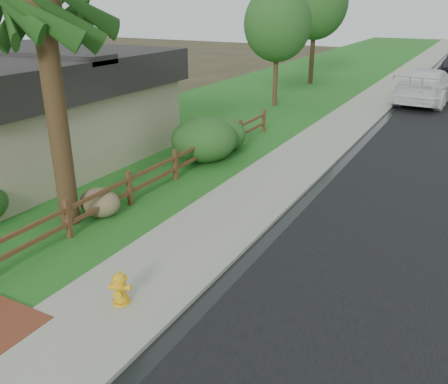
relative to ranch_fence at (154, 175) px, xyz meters
The scene contains 16 objects.
ground 7.37m from the ranch_fence, 60.64° to the right, with size 120.00×120.00×0.00m, color #36301D.
curb 28.88m from the ranch_fence, 82.04° to the left, with size 0.40×90.00×0.12m, color gray.
wet_gutter 28.94m from the ranch_fence, 81.35° to the left, with size 0.50×90.00×0.00m, color black.
sidewalk 28.73m from the ranch_fence, 84.61° to the left, with size 2.20×90.00×0.10m, color gray.
grass_strip 28.62m from the ranch_fence, 88.40° to the left, with size 1.60×90.00×0.06m, color #18561E.
lawn_near 28.94m from the ranch_fence, 98.75° to the left, with size 9.00×90.00×0.04m, color #18561E.
ranch_fence is the anchor object (origin of this frame).
palm_tree 5.74m from the ranch_fence, 103.57° to the right, with size 3.60×3.60×6.60m.
house 7.57m from the ranch_fence, behind, with size 10.60×9.60×4.05m.
fire_hydrant 6.04m from the ranch_fence, 59.99° to the right, with size 0.48×0.39×0.73m.
white_suv 20.03m from the ranch_fence, 73.76° to the left, with size 2.81×6.91×2.00m, color white.
boulder 2.17m from the ranch_fence, 97.98° to the right, with size 1.24×0.93×0.83m, color brown.
shrub_c 5.03m from the ranch_fence, 93.42° to the left, with size 1.85×1.85×1.34m, color #1A491C.
shrub_d 3.56m from the ranch_fence, 94.84° to the left, with size 2.45×2.45×1.67m, color #1A491C.
tree_near_left 14.83m from the ranch_fence, 97.67° to the left, with size 3.68×3.68×6.51m.
tree_mid_left 23.39m from the ranch_fence, 96.71° to the left, with size 4.46×4.46×7.97m.
Camera 1 is at (4.95, -4.76, 5.64)m, focal length 38.00 mm.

